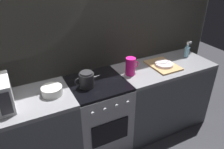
{
  "coord_description": "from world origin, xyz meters",
  "views": [
    {
      "loc": [
        -0.76,
        -1.82,
        2.07
      ],
      "look_at": [
        0.18,
        0.0,
        0.95
      ],
      "focal_mm": 34.67,
      "sensor_mm": 36.0,
      "label": 1
    }
  ],
  "objects_px": {
    "stove_unit": "(99,116)",
    "mixing_bowl": "(52,91)",
    "dish_pile": "(163,65)",
    "spray_bottle": "(187,51)",
    "pitcher": "(131,66)",
    "kettle": "(87,80)"
  },
  "relations": [
    {
      "from": "stove_unit",
      "to": "mixing_bowl",
      "type": "bearing_deg",
      "value": -179.18
    },
    {
      "from": "dish_pile",
      "to": "spray_bottle",
      "type": "height_order",
      "value": "spray_bottle"
    },
    {
      "from": "pitcher",
      "to": "dish_pile",
      "type": "relative_size",
      "value": 0.5
    },
    {
      "from": "stove_unit",
      "to": "dish_pile",
      "type": "height_order",
      "value": "dish_pile"
    },
    {
      "from": "stove_unit",
      "to": "mixing_bowl",
      "type": "distance_m",
      "value": 0.68
    },
    {
      "from": "stove_unit",
      "to": "pitcher",
      "type": "bearing_deg",
      "value": -0.86
    },
    {
      "from": "mixing_bowl",
      "to": "dish_pile",
      "type": "distance_m",
      "value": 1.34
    },
    {
      "from": "spray_bottle",
      "to": "mixing_bowl",
      "type": "bearing_deg",
      "value": -177.25
    },
    {
      "from": "pitcher",
      "to": "dish_pile",
      "type": "xyz_separation_m",
      "value": [
        0.46,
        -0.01,
        -0.08
      ]
    },
    {
      "from": "pitcher",
      "to": "kettle",
      "type": "bearing_deg",
      "value": -177.41
    },
    {
      "from": "mixing_bowl",
      "to": "pitcher",
      "type": "relative_size",
      "value": 1.0
    },
    {
      "from": "mixing_bowl",
      "to": "spray_bottle",
      "type": "relative_size",
      "value": 0.99
    },
    {
      "from": "pitcher",
      "to": "stove_unit",
      "type": "bearing_deg",
      "value": 179.14
    },
    {
      "from": "kettle",
      "to": "spray_bottle",
      "type": "height_order",
      "value": "spray_bottle"
    },
    {
      "from": "kettle",
      "to": "mixing_bowl",
      "type": "height_order",
      "value": "kettle"
    },
    {
      "from": "stove_unit",
      "to": "dish_pile",
      "type": "xyz_separation_m",
      "value": [
        0.86,
        -0.02,
        0.47
      ]
    },
    {
      "from": "kettle",
      "to": "mixing_bowl",
      "type": "distance_m",
      "value": 0.35
    },
    {
      "from": "stove_unit",
      "to": "pitcher",
      "type": "distance_m",
      "value": 0.68
    },
    {
      "from": "mixing_bowl",
      "to": "spray_bottle",
      "type": "height_order",
      "value": "spray_bottle"
    },
    {
      "from": "spray_bottle",
      "to": "kettle",
      "type": "bearing_deg",
      "value": -175.68
    },
    {
      "from": "stove_unit",
      "to": "dish_pile",
      "type": "bearing_deg",
      "value": -1.15
    },
    {
      "from": "mixing_bowl",
      "to": "stove_unit",
      "type": "bearing_deg",
      "value": 0.82
    }
  ]
}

